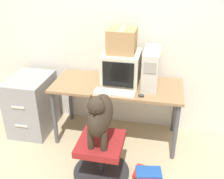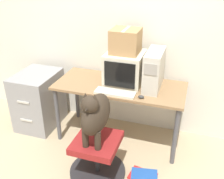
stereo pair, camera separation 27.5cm
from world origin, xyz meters
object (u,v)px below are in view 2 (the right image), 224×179
keyboard (115,93)px  office_chair (97,157)px  dog (95,114)px  filing_cabinet (39,100)px  crt_monitor (125,68)px  cardboard_box (126,41)px  book_stack_floor (144,177)px  pc_tower (154,70)px

keyboard → office_chair: keyboard is taller
keyboard → dog: (-0.05, -0.45, -0.01)m
keyboard → filing_cabinet: keyboard is taller
crt_monitor → cardboard_box: bearing=90.0°
office_chair → book_stack_floor: 0.52m
keyboard → office_chair: size_ratio=0.75×
filing_cabinet → cardboard_box: size_ratio=2.40×
dog → book_stack_floor: 0.85m
keyboard → dog: bearing=-96.3°
keyboard → cardboard_box: bearing=86.5°
pc_tower → dog: size_ratio=0.81×
pc_tower → office_chair: bearing=-119.2°
keyboard → filing_cabinet: size_ratio=0.60×
filing_cabinet → book_stack_floor: bearing=-20.5°
office_chair → dog: bearing=-90.0°
filing_cabinet → cardboard_box: (1.14, 0.13, 0.86)m
dog → book_stack_floor: bearing=6.7°
keyboard → cardboard_box: cardboard_box is taller
office_chair → pc_tower: bearing=60.8°
pc_tower → filing_cabinet: 1.59m
book_stack_floor → dog: bearing=-173.3°
crt_monitor → filing_cabinet: (-1.14, -0.13, -0.55)m
keyboard → book_stack_floor: (0.44, -0.39, -0.71)m
dog → keyboard: bearing=83.7°
pc_tower → cardboard_box: cardboard_box is taller
crt_monitor → dog: crt_monitor is taller
office_chair → keyboard: bearing=83.6°
filing_cabinet → book_stack_floor: filing_cabinet is taller
office_chair → cardboard_box: size_ratio=1.90×
crt_monitor → office_chair: 1.04m
pc_tower → book_stack_floor: size_ratio=1.52×
crt_monitor → pc_tower: pc_tower is taller
crt_monitor → office_chair: (-0.07, -0.76, -0.71)m
pc_tower → dog: (-0.41, -0.74, -0.21)m
office_chair → dog: 0.53m
cardboard_box → book_stack_floor: 1.45m
keyboard → book_stack_floor: bearing=-42.2°
keyboard → cardboard_box: 0.58m
dog → filing_cabinet: (-1.07, 0.64, -0.37)m
keyboard → filing_cabinet: bearing=170.6°
keyboard → office_chair: 0.70m
dog → book_stack_floor: dog is taller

